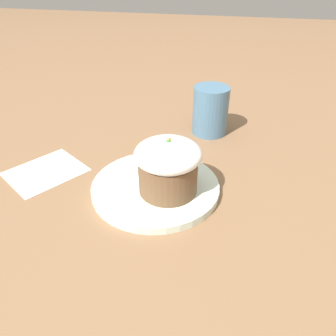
{
  "coord_description": "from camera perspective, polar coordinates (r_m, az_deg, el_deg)",
  "views": [
    {
      "loc": [
        -0.45,
        -0.13,
        0.35
      ],
      "look_at": [
        -0.01,
        -0.03,
        0.06
      ],
      "focal_mm": 35.0,
      "sensor_mm": 36.0,
      "label": 1
    }
  ],
  "objects": [
    {
      "name": "ground_plane",
      "position": [
        0.58,
        -2.17,
        -3.87
      ],
      "size": [
        4.0,
        4.0,
        0.0
      ],
      "primitive_type": "plane",
      "color": "#846042"
    },
    {
      "name": "dessert_plate",
      "position": [
        0.58,
        -2.18,
        -3.33
      ],
      "size": [
        0.22,
        0.22,
        0.01
      ],
      "color": "silver",
      "rests_on": "ground_plane"
    },
    {
      "name": "spoon",
      "position": [
        0.58,
        -3.81,
        -1.92
      ],
      "size": [
        0.09,
        0.1,
        0.01
      ],
      "color": "#B7B7BC",
      "rests_on": "dessert_plate"
    },
    {
      "name": "coffee_cup",
      "position": [
        0.76,
        7.42,
        9.95
      ],
      "size": [
        0.11,
        0.08,
        0.11
      ],
      "color": "teal",
      "rests_on": "ground_plane"
    },
    {
      "name": "carrot_cake",
      "position": [
        0.53,
        0.0,
        0.45
      ],
      "size": [
        0.11,
        0.11,
        0.1
      ],
      "color": "brown",
      "rests_on": "dessert_plate"
    },
    {
      "name": "paper_napkin",
      "position": [
        0.67,
        -20.54,
        -0.57
      ],
      "size": [
        0.17,
        0.17,
        0.0
      ],
      "color": "white",
      "rests_on": "ground_plane"
    }
  ]
}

